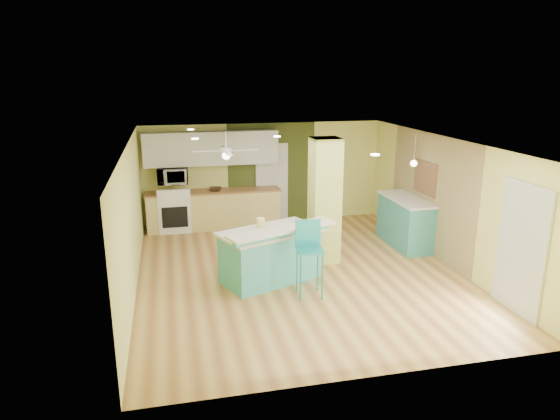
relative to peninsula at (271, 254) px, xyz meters
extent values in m
cube|color=#976435|center=(0.60, 0.25, -0.51)|extent=(6.00, 7.00, 0.01)
cube|color=white|center=(0.60, 0.25, 2.00)|extent=(6.00, 7.00, 0.01)
cube|color=#E4E37A|center=(0.60, 3.75, 0.74)|extent=(6.00, 0.01, 2.50)
cube|color=#E4E37A|center=(0.60, -3.26, 0.74)|extent=(6.00, 0.01, 2.50)
cube|color=#E4E37A|center=(-2.41, 0.25, 0.74)|extent=(0.01, 7.00, 2.50)
cube|color=#E4E37A|center=(3.60, 0.25, 0.74)|extent=(0.01, 7.00, 2.50)
cube|color=olive|center=(3.58, 0.85, 0.74)|extent=(0.02, 3.40, 2.50)
cube|color=#3C461C|center=(0.80, 3.73, 0.74)|extent=(2.20, 0.02, 2.50)
cube|color=silver|center=(0.80, 3.71, 0.49)|extent=(0.82, 0.05, 2.00)
cube|color=silver|center=(3.57, -2.05, 0.54)|extent=(0.04, 1.08, 2.10)
cube|color=#B3BD57|center=(1.25, 0.75, 0.74)|extent=(0.55, 0.55, 2.50)
cube|color=#DEC774|center=(-0.70, 3.45, -0.06)|extent=(3.20, 0.60, 0.90)
cube|color=brown|center=(-0.70, 3.45, 0.41)|extent=(3.25, 0.63, 0.04)
cube|color=white|center=(-1.65, 3.45, -0.06)|extent=(0.76, 0.64, 0.90)
cube|color=black|center=(-1.65, 3.12, -0.09)|extent=(0.59, 0.02, 0.50)
cube|color=white|center=(-1.65, 3.15, 0.48)|extent=(0.76, 0.06, 0.18)
cube|color=silver|center=(-0.70, 3.57, 1.44)|extent=(3.20, 0.34, 0.80)
imported|color=white|center=(-1.65, 3.45, 0.84)|extent=(0.70, 0.48, 0.39)
cylinder|color=white|center=(-0.50, 2.25, 1.79)|extent=(0.03, 0.03, 0.40)
cylinder|color=white|center=(-0.50, 2.25, 1.59)|extent=(0.24, 0.24, 0.10)
sphere|color=white|center=(-0.50, 2.25, 1.47)|extent=(0.18, 0.18, 0.18)
cylinder|color=silver|center=(3.25, 1.00, 1.68)|extent=(0.01, 0.01, 0.62)
sphere|color=white|center=(3.25, 1.00, 1.37)|extent=(0.14, 0.14, 0.14)
cube|color=brown|center=(3.56, 1.05, 1.04)|extent=(0.03, 0.90, 0.70)
cube|color=teal|center=(-0.01, 0.02, -0.06)|extent=(1.91, 1.43, 0.91)
cube|color=beige|center=(-0.01, 0.02, 0.42)|extent=(2.04, 1.56, 0.05)
cube|color=teal|center=(0.14, -0.36, 0.51)|extent=(1.85, 0.85, 0.13)
cube|color=beige|center=(0.14, -0.36, 0.57)|extent=(2.07, 1.16, 0.04)
cylinder|color=teal|center=(0.31, -0.98, -0.10)|extent=(0.03, 0.03, 0.82)
cylinder|color=teal|center=(0.67, -1.01, -0.10)|extent=(0.03, 0.03, 0.82)
cylinder|color=teal|center=(0.34, -0.61, -0.10)|extent=(0.03, 0.03, 0.82)
cylinder|color=teal|center=(0.70, -0.64, -0.10)|extent=(0.03, 0.03, 0.82)
cube|color=teal|center=(0.50, -0.81, 0.33)|extent=(0.47, 0.47, 0.03)
cube|color=teal|center=(0.52, -0.62, 0.58)|extent=(0.44, 0.07, 0.46)
cube|color=teal|center=(3.30, 1.26, 0.00)|extent=(0.66, 1.59, 1.03)
cube|color=silver|center=(3.30, 1.26, 0.54)|extent=(0.71, 1.66, 0.05)
imported|color=#3B2518|center=(-0.66, 3.41, 0.47)|extent=(0.32, 0.32, 0.08)
cylinder|color=yellow|center=(-0.14, 0.22, 0.54)|extent=(0.15, 0.15, 0.18)
camera|label=1|loc=(-1.70, -8.36, 3.22)|focal=32.00mm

